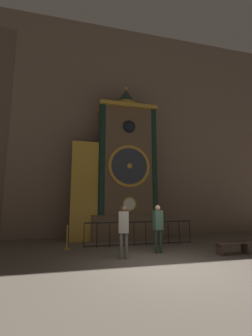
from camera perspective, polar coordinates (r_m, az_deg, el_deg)
The scene contains 8 objects.
ground_plane at distance 7.21m, azimuth 9.83°, elevation -23.47°, with size 28.00×28.00×0.00m, color brown.
cathedral_back_wall at distance 14.12m, azimuth -2.16°, elevation 10.75°, with size 24.00×0.32×13.21m.
clock_tower at distance 12.20m, azimuth -1.82°, elevation -1.02°, with size 4.77×1.79×8.57m.
railing_fence at distance 10.36m, azimuth 3.55°, elevation -15.92°, with size 4.92×0.05×1.03m.
visitor_near at distance 7.87m, azimuth -0.60°, elevation -14.64°, with size 0.38×0.29×1.74m.
visitor_far at distance 8.80m, azimuth 8.12°, elevation -13.87°, with size 0.38×0.29×1.76m.
stanchion_post at distance 9.80m, azimuth -14.80°, elevation -17.61°, with size 0.28×0.28×0.96m.
visitor_bench at distance 9.46m, azimuth 25.40°, elevation -17.32°, with size 1.35×0.40×0.44m.
Camera 1 is at (-2.73, -6.42, 1.81)m, focal length 24.00 mm.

